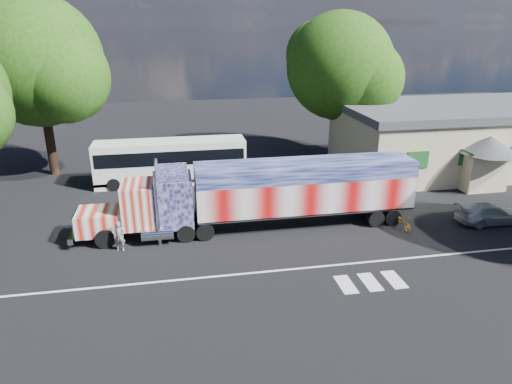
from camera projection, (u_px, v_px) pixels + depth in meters
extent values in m
plane|color=black|center=(266.00, 243.00, 25.03)|extent=(100.00, 100.00, 0.00)
cube|color=silver|center=(278.00, 270.00, 22.26)|extent=(30.00, 0.15, 0.01)
cube|color=silver|center=(346.00, 284.00, 21.08)|extent=(0.70, 1.60, 0.01)
cube|color=silver|center=(370.00, 282.00, 21.28)|extent=(0.70, 1.60, 0.01)
cube|color=silver|center=(394.00, 279.00, 21.49)|extent=(0.70, 1.60, 0.01)
cube|color=black|center=(158.00, 224.00, 25.74)|extent=(8.56, 0.95, 0.29)
cube|color=tan|center=(101.00, 221.00, 25.06)|extent=(2.47, 2.09, 1.24)
cube|color=silver|center=(76.00, 223.00, 24.84)|extent=(0.11, 1.81, 1.10)
cube|color=silver|center=(74.00, 233.00, 25.02)|extent=(0.29, 2.38, 0.34)
cube|color=tan|center=(139.00, 204.00, 25.11)|extent=(1.71, 2.38, 2.38)
cube|color=black|center=(123.00, 197.00, 24.83)|extent=(0.06, 2.00, 0.86)
cube|color=#4C4B7E|center=(173.00, 200.00, 25.40)|extent=(2.09, 2.38, 2.76)
cube|color=#4C4B7E|center=(172.00, 173.00, 24.85)|extent=(1.71, 2.28, 0.48)
cylinder|color=silver|center=(158.00, 193.00, 26.41)|extent=(0.19, 0.19, 4.18)
cylinder|color=silver|center=(157.00, 209.00, 24.10)|extent=(0.19, 0.19, 4.18)
cylinder|color=silver|center=(158.00, 217.00, 26.89)|extent=(1.71, 0.63, 0.63)
cylinder|color=silver|center=(158.00, 235.00, 24.62)|extent=(1.71, 0.63, 0.63)
cylinder|color=black|center=(105.00, 239.00, 24.36)|extent=(1.05, 0.33, 1.05)
cylinder|color=black|center=(110.00, 223.00, 26.29)|extent=(1.05, 0.33, 1.05)
cylinder|color=black|center=(186.00, 233.00, 25.14)|extent=(0.99, 0.52, 0.99)
cylinder|color=black|center=(185.00, 218.00, 26.98)|extent=(0.99, 0.52, 0.99)
cylinder|color=black|center=(205.00, 231.00, 25.31)|extent=(0.99, 0.52, 0.99)
cylinder|color=black|center=(202.00, 217.00, 27.15)|extent=(0.99, 0.52, 0.99)
cube|color=black|center=(304.00, 210.00, 27.11)|extent=(12.36, 1.05, 0.29)
cube|color=#D47373|center=(305.00, 193.00, 26.72)|extent=(12.74, 2.47, 1.90)
cube|color=#47538C|center=(306.00, 170.00, 26.23)|extent=(12.74, 2.47, 0.95)
cube|color=silver|center=(304.00, 208.00, 27.06)|extent=(12.74, 2.47, 0.11)
cube|color=silver|center=(407.00, 179.00, 27.64)|extent=(0.04, 2.38, 2.76)
cylinder|color=black|center=(375.00, 218.00, 27.02)|extent=(0.99, 0.52, 0.99)
cylinder|color=black|center=(362.00, 205.00, 28.86)|extent=(0.99, 0.52, 0.99)
cylinder|color=black|center=(392.00, 217.00, 27.20)|extent=(0.99, 0.52, 0.99)
cylinder|color=black|center=(377.00, 204.00, 29.04)|extent=(0.99, 0.52, 0.99)
cube|color=white|center=(171.00, 162.00, 34.03)|extent=(11.03, 2.39, 3.22)
cube|color=black|center=(170.00, 154.00, 33.82)|extent=(10.66, 2.44, 1.01)
cube|color=black|center=(172.00, 177.00, 34.44)|extent=(11.03, 2.39, 0.23)
cube|color=black|center=(94.00, 164.00, 33.04)|extent=(0.06, 2.11, 1.29)
cylinder|color=black|center=(114.00, 185.00, 32.67)|extent=(0.92, 0.28, 0.92)
cylinder|color=black|center=(117.00, 175.00, 34.78)|extent=(0.92, 0.28, 0.92)
cylinder|color=black|center=(210.00, 179.00, 33.84)|extent=(0.92, 0.28, 0.92)
cylinder|color=black|center=(207.00, 170.00, 35.95)|extent=(0.92, 0.28, 0.92)
cylinder|color=black|center=(221.00, 178.00, 33.98)|extent=(0.92, 0.28, 0.92)
cylinder|color=black|center=(218.00, 169.00, 36.09)|extent=(0.92, 0.28, 0.92)
cube|color=beige|center=(476.00, 139.00, 37.75)|extent=(22.00, 10.00, 4.60)
cube|color=#46464B|center=(481.00, 108.00, 36.84)|extent=(22.40, 10.40, 0.60)
cube|color=#1E5926|center=(418.00, 160.00, 31.72)|extent=(1.60, 0.08, 1.20)
cube|color=#1E5926|center=(470.00, 157.00, 32.40)|extent=(1.60, 0.08, 1.20)
cube|color=beige|center=(485.00, 173.00, 32.43)|extent=(3.00, 1.20, 2.60)
cube|color=#1E5926|center=(489.00, 151.00, 31.87)|extent=(3.40, 1.60, 0.25)
cone|color=#46464B|center=(490.00, 145.00, 31.70)|extent=(4.00, 4.00, 1.20)
imported|color=#B3B6B8|center=(491.00, 214.00, 27.37)|extent=(4.22, 1.79, 1.21)
imported|color=slate|center=(119.00, 236.00, 23.96)|extent=(0.64, 0.46, 1.63)
imported|color=gold|center=(402.00, 222.00, 26.72)|extent=(0.76, 1.62, 0.82)
cylinder|color=black|center=(49.00, 131.00, 35.30)|extent=(0.70, 0.70, 6.97)
sphere|color=#295514|center=(37.00, 61.00, 33.47)|extent=(9.61, 9.61, 9.61)
sphere|color=#295514|center=(63.00, 77.00, 32.82)|extent=(6.72, 6.72, 6.72)
sphere|color=#295514|center=(20.00, 46.00, 34.21)|extent=(6.24, 6.24, 6.24)
cylinder|color=black|center=(336.00, 121.00, 40.30)|extent=(0.70, 0.70, 6.30)
sphere|color=#295514|center=(340.00, 66.00, 38.65)|extent=(9.06, 9.06, 9.06)
sphere|color=#295514|center=(365.00, 79.00, 38.02)|extent=(6.34, 6.34, 6.34)
sphere|color=#295514|center=(320.00, 54.00, 39.36)|extent=(5.89, 5.89, 5.89)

